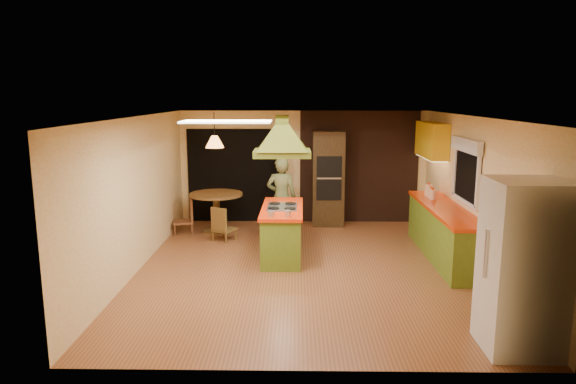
{
  "coord_description": "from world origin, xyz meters",
  "views": [
    {
      "loc": [
        -0.15,
        -8.17,
        2.84
      ],
      "look_at": [
        -0.3,
        0.74,
        1.15
      ],
      "focal_mm": 32.0,
      "sensor_mm": 36.0,
      "label": 1
    }
  ],
  "objects_px": {
    "refrigerator": "(523,267)",
    "wall_oven": "(328,178)",
    "kitchen_island": "(282,231)",
    "canister_large": "(429,190)",
    "man": "(281,198)",
    "dining_table": "(216,205)"
  },
  "relations": [
    {
      "from": "kitchen_island",
      "to": "man",
      "type": "xyz_separation_m",
      "value": [
        -0.05,
        1.24,
        0.36
      ]
    },
    {
      "from": "man",
      "to": "dining_table",
      "type": "xyz_separation_m",
      "value": [
        -1.38,
        0.41,
        -0.23
      ]
    },
    {
      "from": "kitchen_island",
      "to": "wall_oven",
      "type": "height_order",
      "value": "wall_oven"
    },
    {
      "from": "dining_table",
      "to": "wall_oven",
      "type": "bearing_deg",
      "value": 15.41
    },
    {
      "from": "refrigerator",
      "to": "dining_table",
      "type": "xyz_separation_m",
      "value": [
        -4.18,
        5.01,
        -0.39
      ]
    },
    {
      "from": "wall_oven",
      "to": "canister_large",
      "type": "height_order",
      "value": "wall_oven"
    },
    {
      "from": "kitchen_island",
      "to": "man",
      "type": "bearing_deg",
      "value": 92.94
    },
    {
      "from": "refrigerator",
      "to": "wall_oven",
      "type": "bearing_deg",
      "value": 108.22
    },
    {
      "from": "man",
      "to": "refrigerator",
      "type": "relative_size",
      "value": 0.84
    },
    {
      "from": "canister_large",
      "to": "refrigerator",
      "type": "bearing_deg",
      "value": -90.59
    },
    {
      "from": "man",
      "to": "wall_oven",
      "type": "xyz_separation_m",
      "value": [
        1.0,
        1.06,
        0.22
      ]
    },
    {
      "from": "kitchen_island",
      "to": "canister_large",
      "type": "relative_size",
      "value": 8.19
    },
    {
      "from": "refrigerator",
      "to": "canister_large",
      "type": "relative_size",
      "value": 8.87
    },
    {
      "from": "refrigerator",
      "to": "man",
      "type": "bearing_deg",
      "value": 121.88
    },
    {
      "from": "canister_large",
      "to": "man",
      "type": "bearing_deg",
      "value": 173.97
    },
    {
      "from": "man",
      "to": "kitchen_island",
      "type": "bearing_deg",
      "value": 95.27
    },
    {
      "from": "dining_table",
      "to": "canister_large",
      "type": "height_order",
      "value": "canister_large"
    },
    {
      "from": "kitchen_island",
      "to": "dining_table",
      "type": "xyz_separation_m",
      "value": [
        -1.43,
        1.65,
        0.13
      ]
    },
    {
      "from": "kitchen_island",
      "to": "canister_large",
      "type": "bearing_deg",
      "value": 19.25
    },
    {
      "from": "canister_large",
      "to": "kitchen_island",
      "type": "bearing_deg",
      "value": -161.39
    },
    {
      "from": "kitchen_island",
      "to": "refrigerator",
      "type": "bearing_deg",
      "value": -50.02
    },
    {
      "from": "kitchen_island",
      "to": "refrigerator",
      "type": "xyz_separation_m",
      "value": [
        2.76,
        -3.36,
        0.52
      ]
    }
  ]
}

